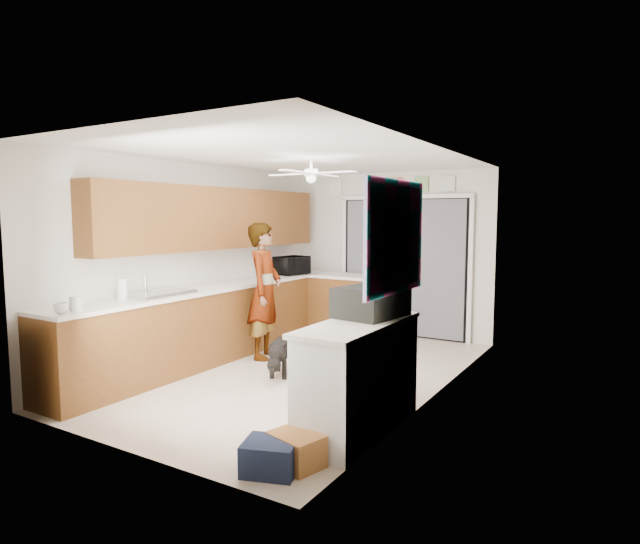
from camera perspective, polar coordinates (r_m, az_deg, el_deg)
The scene contains 40 objects.
floor at distance 6.39m, azimuth -1.88°, elevation -10.63°, with size 5.00×5.00×0.00m, color beige.
ceiling at distance 6.17m, azimuth -1.96°, elevation 12.24°, with size 5.00×5.00×0.00m, color white.
wall_back at distance 8.36m, azimuth 7.46°, elevation 1.94°, with size 3.20×3.20×0.00m, color silver.
wall_front at distance 4.30m, azimuth -20.42°, elevation -2.05°, with size 3.20×3.20×0.00m, color silver.
wall_left at distance 7.15m, azimuth -12.74°, elevation 1.19°, with size 5.00×5.00×0.00m, color silver.
wall_right at distance 5.46m, azimuth 12.31°, elevation -0.21°, with size 5.00×5.00×0.00m, color silver.
left_base_cabinets at distance 7.06m, azimuth -10.83°, elevation -5.39°, with size 0.60×4.80×0.90m, color brown.
left_countertop at distance 6.98m, azimuth -10.84°, elevation -1.61°, with size 0.62×4.80×0.04m, color white.
upper_cabinets at distance 7.17m, azimuth -10.80°, elevation 5.64°, with size 0.32×4.00×0.80m, color brown.
sink_basin at distance 6.27m, azimuth -16.96°, elevation -2.27°, with size 0.50×0.76×0.06m, color silver.
faucet at distance 6.40m, azimuth -18.12°, elevation -1.29°, with size 0.03×0.03×0.22m, color silver.
peninsula_base at distance 8.22m, azimuth 2.78°, elevation -3.70°, with size 1.00×0.60×0.90m, color brown.
peninsula_top at distance 8.16m, azimuth 2.80°, elevation -0.44°, with size 1.04×0.64×0.04m, color white.
back_opening_recess at distance 8.25m, azimuth 8.95°, elevation 0.47°, with size 2.00×0.06×2.10m, color black.
curtain_panel at distance 8.21m, azimuth 8.84°, elevation 0.45°, with size 1.90×0.03×2.05m, color slate.
door_trim_left at distance 8.66m, azimuth 2.61°, elevation 0.79°, with size 0.06×0.04×2.10m, color white.
door_trim_right at distance 7.90m, azimuth 15.73°, elevation 0.09°, with size 0.06×0.04×2.10m, color white.
door_trim_head at distance 8.19m, azimuth 8.99°, elevation 7.93°, with size 2.10×0.04×0.06m, color white.
header_frame_1 at distance 8.43m, azimuth 5.90°, elevation 9.13°, with size 0.22×0.02×0.22m, color #4A74C5.
header_frame_2 at distance 8.29m, azimuth 8.11°, elevation 9.16°, with size 0.22×0.02×0.22m, color #DA5157.
header_frame_3 at distance 8.14m, azimuth 10.74°, elevation 9.18°, with size 0.22×0.02×0.22m, color #74AA61.
header_frame_4 at distance 8.01m, azimuth 13.46°, elevation 9.18°, with size 0.22×0.02×0.22m, color silver.
route66_sign at distance 8.75m, azimuth 1.69°, elevation 9.04°, with size 0.22×0.02×0.26m, color silver.
right_counter_base at distance 4.62m, azimuth 4.18°, elevation -11.32°, with size 0.50×1.40×0.90m, color white.
right_counter_top at distance 4.51m, azimuth 4.11°, elevation -5.59°, with size 0.54×1.44×0.04m, color white.
abstract_painting at distance 4.50m, azimuth 8.06°, elevation 3.72°, with size 0.03×1.15×0.95m, color #FF5DC2.
ceiling_fan at distance 6.32m, azimuth -0.95°, elevation 10.45°, with size 1.14×1.14×0.24m, color white.
microwave at distance 8.19m, azimuth -3.04°, elevation 0.71°, with size 0.51×0.34×0.28m, color black.
cup at distance 5.41m, azimuth -25.91°, elevation -3.50°, with size 0.13×0.13×0.10m, color white.
jar_a at distance 5.44m, azimuth -24.52°, elevation -3.15°, with size 0.10×0.10×0.14m, color silver.
jar_b at distance 5.58m, azimuth -24.77°, elevation -3.02°, with size 0.09×0.09×0.13m, color silver.
paper_towel_roll at distance 6.11m, azimuth -20.34°, elevation -1.67°, with size 0.10×0.10×0.22m, color white.
suitcase at distance 4.74m, azimuth 5.48°, elevation -3.16°, with size 0.46×0.62×0.26m, color black.
suitcase_rim at distance 4.76m, azimuth 5.47°, elevation -4.47°, with size 0.44×0.58×0.02m, color yellow.
suitcase_lid at distance 4.97m, azimuth 6.95°, elevation 0.14°, with size 0.42×0.03×0.50m, color black.
cardboard_box at distance 4.13m, azimuth -2.56°, elevation -18.39°, with size 0.38×0.29×0.24m, color #985F30.
navy_crate at distance 4.04m, azimuth -5.31°, elevation -19.04°, with size 0.38×0.31×0.23m, color #161F37.
cabinet_door_panel at distance 7.34m, azimuth 2.93°, elevation -6.10°, with size 0.39×0.03×0.59m, color brown.
man at distance 6.90m, azimuth -5.92°, elevation -2.01°, with size 0.64×0.42×1.75m, color white.
dog at distance 6.23m, azimuth -4.18°, elevation -8.91°, with size 0.25×0.58×0.45m, color black.
Camera 1 is at (3.34, -5.14, 1.81)m, focal length 30.00 mm.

